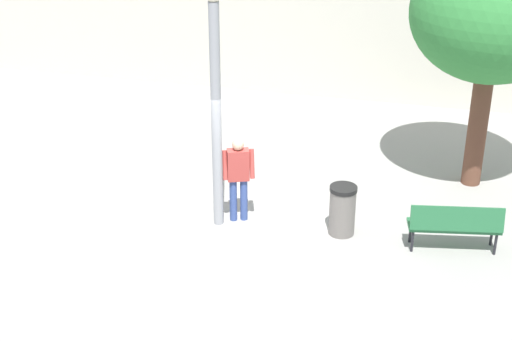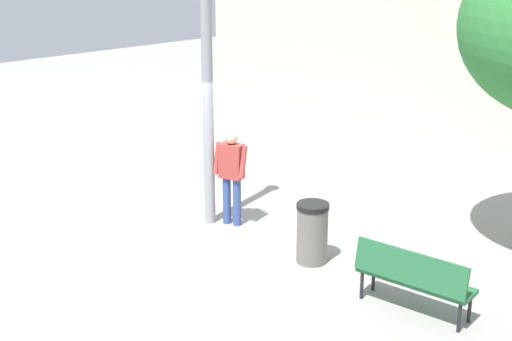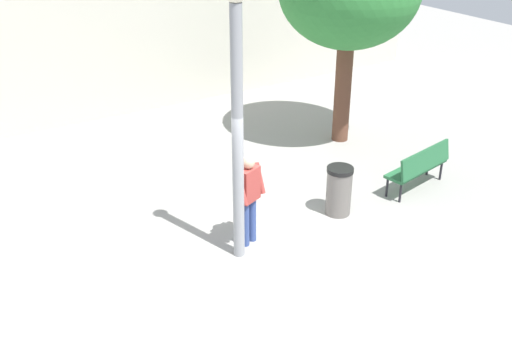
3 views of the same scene
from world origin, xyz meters
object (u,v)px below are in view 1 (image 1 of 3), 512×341
Objects in this scene: lamppost at (216,104)px; person_by_lamppost at (238,174)px; park_bench at (455,224)px; plaza_tree at (493,14)px; trash_bin at (342,210)px.

person_by_lamppost is at bearing 33.94° from lamppost.
park_bench is at bearing 1.34° from lamppost.
plaza_tree reaches higher than lamppost.
lamppost is 3.00m from trash_bin.
lamppost reaches higher than person_by_lamppost.
plaza_tree is (0.29, 2.87, 3.02)m from park_bench.
park_bench is 1.73× the size of trash_bin.
lamppost is at bearing -147.06° from plaza_tree.
park_bench is (3.97, -0.12, -0.42)m from person_by_lamppost.
plaza_tree is at bearing 32.86° from person_by_lamppost.
lamppost is 2.69× the size of park_bench.
person_by_lamppost is 5.70m from plaza_tree.
trash_bin is (-2.00, 0.11, -0.06)m from park_bench.
lamppost is 1.48m from person_by_lamppost.
plaza_tree is at bearing 32.94° from lamppost.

